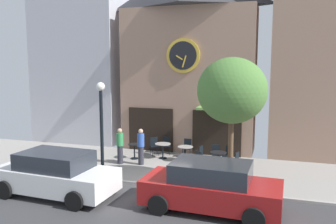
# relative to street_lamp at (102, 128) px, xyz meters

# --- Properties ---
(ground_plane) EXTENTS (27.60, 11.15, 0.13)m
(ground_plane) POSITION_rel_street_lamp_xyz_m (2.51, -1.00, -1.99)
(ground_plane) COLOR gray
(clock_building) EXTENTS (7.07, 3.40, 9.98)m
(clock_building) POSITION_rel_street_lamp_xyz_m (2.27, 5.64, 3.21)
(clock_building) COLOR #9E7A66
(clock_building) RESTS_ON ground_plane
(neighbor_building_left) EXTENTS (5.33, 3.50, 15.94)m
(neighbor_building_left) POSITION_rel_street_lamp_xyz_m (-4.51, 6.32, 6.00)
(neighbor_building_left) COLOR #B2B2BC
(neighbor_building_left) RESTS_ON ground_plane
(neighbor_building_right) EXTENTS (5.40, 3.64, 12.20)m
(neighbor_building_right) POSITION_rel_street_lamp_xyz_m (9.24, 6.39, 4.13)
(neighbor_building_right) COLOR #9E7A66
(neighbor_building_right) RESTS_ON ground_plane
(street_lamp) EXTENTS (0.36, 0.36, 3.87)m
(street_lamp) POSITION_rel_street_lamp_xyz_m (0.00, 0.00, 0.00)
(street_lamp) COLOR black
(street_lamp) RESTS_ON ground_plane
(street_tree) EXTENTS (2.53, 2.28, 4.85)m
(street_tree) POSITION_rel_street_lamp_xyz_m (5.29, -0.01, 1.66)
(street_tree) COLOR brown
(street_tree) RESTS_ON ground_plane
(cafe_table_center_right) EXTENTS (0.61, 0.61, 0.74)m
(cafe_table_center_right) POSITION_rel_street_lamp_xyz_m (0.31, 2.70, -1.48)
(cafe_table_center_right) COLOR black
(cafe_table_center_right) RESTS_ON ground_plane
(cafe_table_near_door) EXTENTS (0.77, 0.77, 0.75)m
(cafe_table_near_door) POSITION_rel_street_lamp_xyz_m (1.62, 3.17, -1.42)
(cafe_table_near_door) COLOR black
(cafe_table_near_door) RESTS_ON ground_plane
(cafe_table_center_left) EXTENTS (0.73, 0.73, 0.72)m
(cafe_table_center_left) POSITION_rel_street_lamp_xyz_m (2.81, 2.99, -1.45)
(cafe_table_center_left) COLOR black
(cafe_table_center_left) RESTS_ON ground_plane
(cafe_table_rightmost) EXTENTS (0.72, 0.72, 0.76)m
(cafe_table_rightmost) POSITION_rel_street_lamp_xyz_m (4.50, 2.22, -1.42)
(cafe_table_rightmost) COLOR black
(cafe_table_rightmost) RESTS_ON ground_plane
(cafe_chair_near_lamp) EXTENTS (0.56, 0.56, 0.90)m
(cafe_chair_near_lamp) POSITION_rel_street_lamp_xyz_m (0.99, 3.71, -1.44)
(cafe_chair_near_lamp) COLOR black
(cafe_chair_near_lamp) RESTS_ON ground_plane
(cafe_chair_curbside) EXTENTS (0.49, 0.49, 0.90)m
(cafe_chair_curbside) POSITION_rel_street_lamp_xyz_m (4.27, 2.98, -1.44)
(cafe_chair_curbside) COLOR black
(cafe_chair_curbside) RESTS_ON ground_plane
(cafe_chair_mid_row) EXTENTS (0.40, 0.40, 0.90)m
(cafe_chair_mid_row) POSITION_rel_street_lamp_xyz_m (2.68, 3.85, -1.44)
(cafe_chair_mid_row) COLOR black
(cafe_chair_mid_row) RESTS_ON ground_plane
(cafe_chair_near_tree) EXTENTS (0.56, 0.56, 0.90)m
(cafe_chair_near_tree) POSITION_rel_street_lamp_xyz_m (3.83, 1.64, -1.44)
(cafe_chair_near_tree) COLOR black
(cafe_chair_near_tree) RESTS_ON ground_plane
(cafe_chair_by_entrance) EXTENTS (0.50, 0.50, 0.90)m
(cafe_chair_by_entrance) POSITION_rel_street_lamp_xyz_m (4.87, 2.94, -1.44)
(cafe_chair_by_entrance) COLOR black
(cafe_chair_by_entrance) RESTS_ON ground_plane
(cafe_chair_facing_wall) EXTENTS (0.50, 0.50, 0.90)m
(cafe_chair_facing_wall) POSITION_rel_street_lamp_xyz_m (5.25, 1.94, -1.44)
(cafe_chair_facing_wall) COLOR black
(cafe_chair_facing_wall) RESTS_ON ground_plane
(cafe_chair_under_awning) EXTENTS (0.50, 0.50, 0.90)m
(cafe_chair_under_awning) POSITION_rel_street_lamp_xyz_m (1.54, 4.04, -1.44)
(cafe_chair_under_awning) COLOR black
(cafe_chair_under_awning) RESTS_ON ground_plane
(cafe_chair_facing_street) EXTENTS (0.49, 0.49, 0.90)m
(cafe_chair_facing_street) POSITION_rel_street_lamp_xyz_m (3.55, 2.60, -1.44)
(cafe_chair_facing_street) COLOR black
(cafe_chair_facing_street) RESTS_ON ground_plane
(pedestrian_blue) EXTENTS (0.45, 0.45, 1.67)m
(pedestrian_blue) POSITION_rel_street_lamp_xyz_m (0.98, 1.87, -1.11)
(pedestrian_blue) COLOR #2D2D38
(pedestrian_blue) RESTS_ON ground_plane
(pedestrian_green) EXTENTS (0.40, 0.40, 1.67)m
(pedestrian_green) POSITION_rel_street_lamp_xyz_m (0.00, 1.72, -1.11)
(pedestrian_green) COLOR #2D2D38
(pedestrian_green) RESTS_ON ground_plane
(parked_car_white) EXTENTS (4.39, 2.20, 1.55)m
(parked_car_white) POSITION_rel_street_lamp_xyz_m (-0.47, -2.56, -1.21)
(parked_car_white) COLOR white
(parked_car_white) RESTS_ON ground_plane
(parked_car_red) EXTENTS (4.38, 2.17, 1.55)m
(parked_car_red) POSITION_rel_street_lamp_xyz_m (4.97, -2.22, -1.21)
(parked_car_red) COLOR maroon
(parked_car_red) RESTS_ON ground_plane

